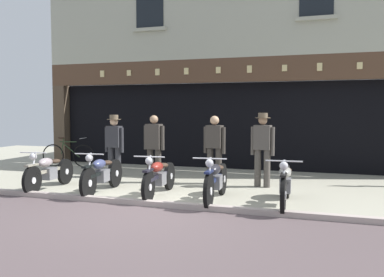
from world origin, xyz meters
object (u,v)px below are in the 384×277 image
at_px(salesman_left, 114,143).
at_px(shopkeeper_center, 154,146).
at_px(motorcycle_right, 285,183).
at_px(motorcycle_center_left, 102,173).
at_px(advert_board_far, 121,113).
at_px(motorcycle_left, 49,171).
at_px(advert_board_near, 154,112).
at_px(motorcycle_center, 159,176).
at_px(assistant_far_right, 263,146).
at_px(leaning_bicycle, 68,154).
at_px(motorcycle_center_right, 216,180).
at_px(salesman_right, 214,146).

bearing_deg(salesman_left, shopkeeper_center, 165.14).
bearing_deg(motorcycle_right, shopkeeper_center, -26.88).
bearing_deg(motorcycle_right, motorcycle_center_left, -2.51).
height_order(salesman_left, advert_board_far, advert_board_far).
height_order(motorcycle_left, advert_board_near, advert_board_near).
relative_size(motorcycle_center, advert_board_near, 1.95).
distance_m(assistant_far_right, advert_board_far, 5.86).
distance_m(motorcycle_left, leaning_bicycle, 3.87).
distance_m(motorcycle_center_right, leaning_bicycle, 6.67).
bearing_deg(motorcycle_left, advert_board_near, -101.99).
bearing_deg(advert_board_near, salesman_right, -44.56).
distance_m(motorcycle_left, advert_board_near, 4.78).
distance_m(motorcycle_right, leaning_bicycle, 7.81).
xyz_separation_m(assistant_far_right, leaning_bicycle, (-6.37, 1.58, -0.58)).
bearing_deg(leaning_bicycle, salesman_right, 63.47).
bearing_deg(motorcycle_right, advert_board_far, -40.52).
distance_m(motorcycle_left, advert_board_far, 4.78).
bearing_deg(leaning_bicycle, advert_board_near, 105.80).
bearing_deg(salesman_right, advert_board_far, -27.08).
bearing_deg(motorcycle_center_left, shopkeeper_center, -116.22).
bearing_deg(advert_board_far, leaning_bicycle, -136.64).
relative_size(motorcycle_center_right, advert_board_far, 1.78).
distance_m(motorcycle_left, salesman_left, 2.10).
bearing_deg(motorcycle_center_right, shopkeeper_center, -41.51).
relative_size(motorcycle_right, salesman_left, 1.26).
xyz_separation_m(shopkeeper_center, leaning_bicycle, (-3.77, 1.85, -0.54)).
bearing_deg(motorcycle_center_right, salesman_left, -34.44).
height_order(motorcycle_right, salesman_left, salesman_left).
relative_size(motorcycle_left, shopkeeper_center, 1.16).
height_order(motorcycle_center_right, assistant_far_right, assistant_far_right).
xyz_separation_m(motorcycle_center_right, salesman_right, (-0.53, 1.85, 0.48)).
bearing_deg(salesman_right, salesman_left, 4.97).
xyz_separation_m(motorcycle_center, salesman_right, (0.71, 1.72, 0.50)).
bearing_deg(salesman_left, motorcycle_center_right, 152.50).
relative_size(motorcycle_left, leaning_bicycle, 1.12).
relative_size(motorcycle_right, assistant_far_right, 1.21).
bearing_deg(motorcycle_center, salesman_left, -46.23).
height_order(motorcycle_right, advert_board_near, advert_board_near).
xyz_separation_m(motorcycle_center_left, motorcycle_center_right, (2.54, -0.04, 0.01)).
bearing_deg(assistant_far_right, shopkeeper_center, 13.22).
distance_m(motorcycle_center, advert_board_near, 5.07).
xyz_separation_m(motorcycle_center_left, salesman_left, (-0.77, 1.93, 0.50)).
relative_size(motorcycle_left, salesman_left, 1.16).
bearing_deg(motorcycle_center, shopkeeper_center, -67.08).
relative_size(motorcycle_center, salesman_left, 1.20).
bearing_deg(assistant_far_right, motorcycle_center_right, 78.16).
relative_size(motorcycle_center_left, salesman_left, 1.19).
relative_size(motorcycle_center, salesman_right, 1.21).
distance_m(motorcycle_left, motorcycle_center_left, 1.33).
relative_size(motorcycle_center_left, motorcycle_center, 0.99).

